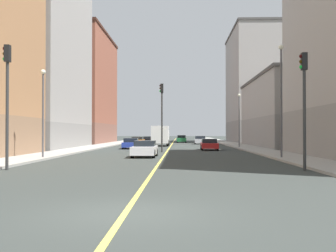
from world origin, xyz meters
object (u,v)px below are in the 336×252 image
Objects in this scene: street_lamp_left_far at (239,114)px; car_orange at (138,141)px; building_right_distant at (75,89)px; box_truck at (161,135)px; building_left_far at (261,87)px; car_silver at (200,140)px; building_left_mid at (298,112)px; car_white at (145,149)px; car_red at (209,144)px; traffic_light_right_near at (7,90)px; car_black at (147,140)px; traffic_light_left_near at (304,94)px; car_green at (181,139)px; traffic_light_median_far at (162,108)px; building_right_midblock at (28,50)px; street_lamp_right_near at (43,103)px; car_blue at (131,144)px; street_lamp_left_near at (281,90)px.

street_lamp_left_far reaches higher than car_orange.
building_right_distant is 3.24× the size of box_truck.
car_silver is at bearing -135.57° from building_left_far.
building_left_mid is 30.23m from car_white.
car_red is (-12.64, -10.11, -4.10)m from building_left_mid.
traffic_light_right_near is 34.90m from street_lamp_left_far.
building_left_mid is 5.74× the size of car_black.
traffic_light_left_near reaches higher than car_green.
car_silver is (5.19, 27.83, -3.71)m from traffic_light_median_far.
building_right_midblock is 19.67m from car_orange.
traffic_light_median_far is 1.06× the size of street_lamp_right_near.
car_red is (-0.11, -22.99, -0.04)m from car_silver.
building_left_far is 53.01m from car_white.
traffic_light_left_near is 1.34× the size of car_green.
traffic_light_right_near is 0.99× the size of street_lamp_left_far.
building_right_midblock is at bearing -122.68° from car_black.
car_orange is at bearing 91.68° from car_blue.
box_truck is at bearing 89.95° from car_white.
street_lamp_left_near is at bearing -54.97° from car_blue.
street_lamp_right_near is (-8.29, -11.21, -0.25)m from traffic_light_median_far.
street_lamp_right_near is 1.46× the size of car_blue.
building_left_mid is 23.20m from car_blue.
car_orange is (12.39, 10.16, -11.41)m from building_right_midblock.
car_orange is (-0.32, 10.77, 0.02)m from car_blue.
car_silver is at bearing 75.34° from traffic_light_right_near.
car_green is at bearing 80.67° from traffic_light_right_near.
street_lamp_left_near is at bearing -13.69° from car_white.
street_lamp_left_near is 11.44m from car_white.
building_right_distant reaches higher than car_red.
traffic_light_right_near is 58.13m from car_green.
car_blue is (-6.15, -29.27, -0.07)m from car_green.
traffic_light_left_near is 1.35× the size of car_red.
car_red is (13.37, 16.06, -3.50)m from street_lamp_right_near.
car_red is at bearing 43.64° from traffic_light_median_far.
street_lamp_right_near is at bearing -116.87° from building_left_far.
box_truck reaches higher than car_green.
building_right_distant is 2.69× the size of street_lamp_left_near.
building_left_mid is at bearing -33.15° from car_black.
traffic_light_median_far is 1.56× the size of car_white.
street_lamp_left_far is at bearing -106.10° from building_left_far.
traffic_light_right_near is at bearing -118.33° from street_lamp_left_far.
building_right_midblock reaches higher than traffic_light_right_near.
building_right_distant is 19.88m from car_orange.
building_right_distant reaches higher than street_lamp_right_near.
building_left_mid reaches higher than car_red.
car_red is at bearing -109.71° from building_left_far.
traffic_light_left_near reaches higher than box_truck.
building_right_midblock reaches higher than car_green.
traffic_light_median_far is 1.03× the size of street_lamp_left_far.
car_orange reaches higher than car_black.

